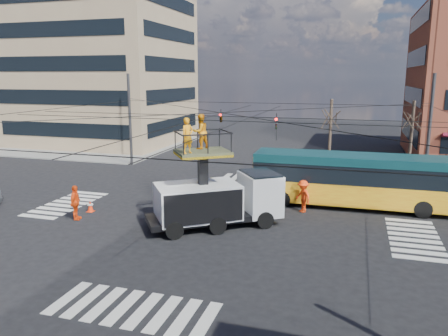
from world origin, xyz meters
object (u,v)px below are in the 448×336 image
flagger (303,196)px  city_bus (356,179)px  traffic_cone (90,206)px  worker_ground (75,203)px  utility_truck (218,190)px

flagger → city_bus: bearing=82.0°
city_bus → traffic_cone: (-14.82, -5.49, -1.39)m
city_bus → worker_ground: city_bus is taller
traffic_cone → worker_ground: (0.08, -1.47, 0.63)m
utility_truck → flagger: utility_truck is taller
worker_ground → flagger: 12.85m
utility_truck → worker_ground: 8.00m
utility_truck → traffic_cone: bearing=143.5°
worker_ground → flagger: worker_ground is taller
city_bus → traffic_cone: bearing=-160.7°
utility_truck → worker_ground: utility_truck is taller
utility_truck → worker_ground: (-7.82, -1.30, -1.01)m
utility_truck → worker_ground: bearing=154.1°
city_bus → traffic_cone: 15.86m
traffic_cone → flagger: size_ratio=0.36×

